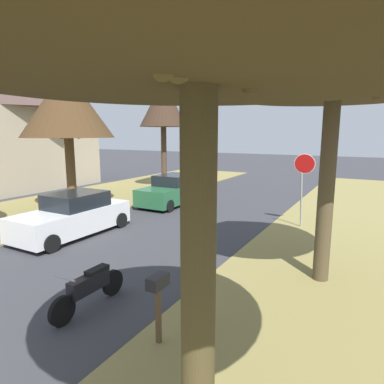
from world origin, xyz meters
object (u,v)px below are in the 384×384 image
Objects in this scene: parked_sedan_white at (73,216)px; parked_motorcycle at (90,287)px; street_tree_right_mid_a at (337,35)px; street_tree_left_mid_b at (67,104)px; stop_sign_far at (304,174)px; curbside_mailbox at (158,290)px; street_tree_left_far at (163,105)px; parked_sedan_green at (173,191)px.

parked_sedan_white is 2.15× the size of parked_motorcycle.
parked_sedan_white is (-8.68, -0.33, -5.23)m from street_tree_right_mid_a.
stop_sign_far is at bearing 11.09° from street_tree_left_mid_b.
stop_sign_far is 8.99m from parked_sedan_white.
street_tree_right_mid_a is at bearing 63.31° from curbside_mailbox.
street_tree_left_mid_b is 1.52× the size of parked_sedan_white.
street_tree_right_mid_a is 7.89m from parked_motorcycle.
stop_sign_far is at bearing 35.47° from parked_sedan_white.
street_tree_left_mid_b reaches higher than stop_sign_far.
street_tree_right_mid_a is 15.46m from street_tree_left_far.
curbside_mailbox is (-0.66, -9.03, -1.11)m from stop_sign_far.
street_tree_left_far reaches higher than parked_sedan_white.
parked_motorcycle is (-2.68, -8.71, -1.68)m from stop_sign_far.
street_tree_left_mid_b reaches higher than curbside_mailbox.
street_tree_right_mid_a reaches higher than parked_sedan_green.
parked_sedan_green is at bearing -50.94° from street_tree_left_far.
street_tree_left_far is (-11.67, 10.14, -0.34)m from street_tree_right_mid_a.
parked_motorcycle is at bearing -38.08° from parked_sedan_white.
street_tree_right_mid_a reaches higher than parked_sedan_white.
stop_sign_far is 0.40× the size of street_tree_right_mid_a.
street_tree_left_mid_b is 1.52× the size of parked_sedan_green.
stop_sign_far is at bearing 72.89° from parked_motorcycle.
parked_sedan_green is 10.93m from parked_motorcycle.
parked_sedan_white reaches higher than parked_motorcycle.
street_tree_left_mid_b is 5.29× the size of curbside_mailbox.
parked_sedan_white is (-7.22, -5.15, -1.44)m from stop_sign_far.
curbside_mailbox is (10.09, -6.92, -4.06)m from street_tree_left_mid_b.
street_tree_right_mid_a is at bearing 43.23° from parked_motorcycle.
street_tree_left_mid_b is at bearing -137.57° from parked_sedan_green.
parked_motorcycle is (-4.14, -3.89, -5.47)m from street_tree_right_mid_a.
parked_sedan_white reaches higher than curbside_mailbox.
parked_motorcycle is 1.61× the size of curbside_mailbox.
street_tree_right_mid_a is at bearing -73.20° from stop_sign_far.
street_tree_right_mid_a is at bearing -12.53° from street_tree_left_mid_b.
stop_sign_far is 0.66× the size of parked_sedan_green.
street_tree_left_far is at bearing 152.46° from stop_sign_far.
street_tree_right_mid_a is 12.53m from street_tree_left_mid_b.
parked_motorcycle is at bearing 171.01° from curbside_mailbox.
street_tree_left_mid_b is at bearing 167.47° from street_tree_right_mid_a.
parked_sedan_white is 1.00× the size of parked_sedan_green.
curbside_mailbox is (-2.12, -4.21, -4.90)m from street_tree_right_mid_a.
street_tree_left_far is at bearing 138.99° from street_tree_right_mid_a.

